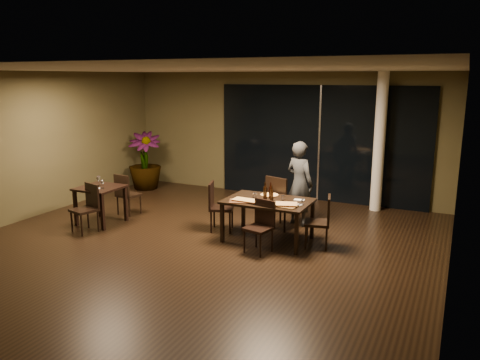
# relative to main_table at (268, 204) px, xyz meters

# --- Properties ---
(ground) EXTENTS (8.00, 8.00, 0.00)m
(ground) POSITION_rel_main_table_xyz_m (-1.00, -0.80, -0.68)
(ground) COLOR black
(ground) RESTS_ON ground
(wall_back) EXTENTS (8.00, 0.10, 3.00)m
(wall_back) POSITION_rel_main_table_xyz_m (-1.00, 3.25, 0.82)
(wall_back) COLOR #494227
(wall_back) RESTS_ON ground
(wall_left) EXTENTS (0.10, 8.00, 3.00)m
(wall_left) POSITION_rel_main_table_xyz_m (-5.05, -0.80, 0.82)
(wall_left) COLOR #494227
(wall_left) RESTS_ON ground
(wall_right) EXTENTS (0.10, 8.00, 3.00)m
(wall_right) POSITION_rel_main_table_xyz_m (3.05, -0.80, 0.82)
(wall_right) COLOR #494227
(wall_right) RESTS_ON ground
(ceiling) EXTENTS (8.00, 8.00, 0.04)m
(ceiling) POSITION_rel_main_table_xyz_m (-1.00, -0.80, 2.34)
(ceiling) COLOR silver
(ceiling) RESTS_ON wall_back
(window_panel) EXTENTS (5.00, 0.06, 2.70)m
(window_panel) POSITION_rel_main_table_xyz_m (0.00, 3.16, 0.67)
(window_panel) COLOR black
(window_panel) RESTS_ON ground
(column) EXTENTS (0.24, 0.24, 3.00)m
(column) POSITION_rel_main_table_xyz_m (1.40, 2.85, 0.82)
(column) COLOR white
(column) RESTS_ON ground
(main_table) EXTENTS (1.50, 1.00, 0.75)m
(main_table) POSITION_rel_main_table_xyz_m (0.00, 0.00, 0.00)
(main_table) COLOR black
(main_table) RESTS_ON ground
(side_table) EXTENTS (0.80, 0.80, 0.75)m
(side_table) POSITION_rel_main_table_xyz_m (-3.40, -0.50, -0.05)
(side_table) COLOR black
(side_table) RESTS_ON ground
(chair_main_far) EXTENTS (0.60, 0.60, 1.04)m
(chair_main_far) POSITION_rel_main_table_xyz_m (-0.04, 0.70, -0.09)
(chair_main_far) COLOR black
(chair_main_far) RESTS_ON ground
(chair_main_near) EXTENTS (0.49, 0.49, 0.87)m
(chair_main_near) POSITION_rel_main_table_xyz_m (0.10, -0.53, -0.19)
(chair_main_near) COLOR black
(chair_main_near) RESTS_ON ground
(chair_main_left) EXTENTS (0.56, 0.56, 0.94)m
(chair_main_left) POSITION_rel_main_table_xyz_m (-1.08, 0.11, -0.15)
(chair_main_left) COLOR black
(chair_main_left) RESTS_ON ground
(chair_main_right) EXTENTS (0.51, 0.51, 0.91)m
(chair_main_right) POSITION_rel_main_table_xyz_m (0.96, 0.09, -0.17)
(chair_main_right) COLOR black
(chair_main_right) RESTS_ON ground
(chair_side_far) EXTENTS (0.46, 0.46, 0.89)m
(chair_side_far) POSITION_rel_main_table_xyz_m (-3.31, 0.17, -0.18)
(chair_side_far) COLOR black
(chair_side_far) RESTS_ON ground
(chair_side_near) EXTENTS (0.52, 0.52, 0.91)m
(chair_side_near) POSITION_rel_main_table_xyz_m (-3.27, -0.99, -0.17)
(chair_side_near) COLOR black
(chair_side_near) RESTS_ON ground
(diner) EXTENTS (0.67, 0.56, 1.67)m
(diner) POSITION_rel_main_table_xyz_m (0.20, 1.13, 0.16)
(diner) COLOR #292B2E
(diner) RESTS_ON ground
(potted_plant) EXTENTS (1.12, 1.12, 1.49)m
(potted_plant) POSITION_rel_main_table_xyz_m (-4.40, 2.29, 0.07)
(potted_plant) COLOR #1B531C
(potted_plant) RESTS_ON ground
(pizza_board_left) EXTENTS (0.67, 0.50, 0.01)m
(pizza_board_left) POSITION_rel_main_table_xyz_m (-0.30, -0.27, 0.08)
(pizza_board_left) COLOR #422515
(pizza_board_left) RESTS_ON main_table
(pizza_board_right) EXTENTS (0.62, 0.36, 0.01)m
(pizza_board_right) POSITION_rel_main_table_xyz_m (0.33, -0.23, 0.08)
(pizza_board_right) COLOR #4A3217
(pizza_board_right) RESTS_ON main_table
(oblong_pizza_left) EXTENTS (0.48, 0.23, 0.02)m
(oblong_pizza_left) POSITION_rel_main_table_xyz_m (-0.30, -0.27, 0.10)
(oblong_pizza_left) COLOR maroon
(oblong_pizza_left) RESTS_ON pizza_board_left
(oblong_pizza_right) EXTENTS (0.58, 0.39, 0.02)m
(oblong_pizza_right) POSITION_rel_main_table_xyz_m (0.33, -0.23, 0.10)
(oblong_pizza_right) COLOR #680909
(oblong_pizza_right) RESTS_ON pizza_board_right
(round_pizza) EXTENTS (0.32, 0.32, 0.01)m
(round_pizza) POSITION_rel_main_table_xyz_m (-0.10, 0.31, 0.08)
(round_pizza) COLOR #B33213
(round_pizza) RESTS_ON main_table
(bottle_a) EXTENTS (0.07, 0.07, 0.31)m
(bottle_a) POSITION_rel_main_table_xyz_m (-0.07, 0.02, 0.23)
(bottle_a) COLOR black
(bottle_a) RESTS_ON main_table
(bottle_b) EXTENTS (0.06, 0.06, 0.27)m
(bottle_b) POSITION_rel_main_table_xyz_m (0.07, -0.02, 0.21)
(bottle_b) COLOR black
(bottle_b) RESTS_ON main_table
(bottle_c) EXTENTS (0.06, 0.06, 0.29)m
(bottle_c) POSITION_rel_main_table_xyz_m (-0.01, 0.14, 0.22)
(bottle_c) COLOR black
(bottle_c) RESTS_ON main_table
(tumbler_left) EXTENTS (0.07, 0.07, 0.08)m
(tumbler_left) POSITION_rel_main_table_xyz_m (-0.28, 0.05, 0.12)
(tumbler_left) COLOR white
(tumbler_left) RESTS_ON main_table
(tumbler_right) EXTENTS (0.07, 0.07, 0.09)m
(tumbler_right) POSITION_rel_main_table_xyz_m (0.25, 0.10, 0.12)
(tumbler_right) COLOR white
(tumbler_right) RESTS_ON main_table
(napkin_near) EXTENTS (0.20, 0.16, 0.01)m
(napkin_near) POSITION_rel_main_table_xyz_m (0.56, -0.10, 0.08)
(napkin_near) COLOR white
(napkin_near) RESTS_ON main_table
(napkin_far) EXTENTS (0.19, 0.12, 0.01)m
(napkin_far) POSITION_rel_main_table_xyz_m (0.51, 0.21, 0.08)
(napkin_far) COLOR white
(napkin_far) RESTS_ON main_table
(wine_glass_a) EXTENTS (0.08, 0.08, 0.19)m
(wine_glass_a) POSITION_rel_main_table_xyz_m (-3.49, -0.42, 0.17)
(wine_glass_a) COLOR white
(wine_glass_a) RESTS_ON side_table
(wine_glass_b) EXTENTS (0.07, 0.07, 0.16)m
(wine_glass_b) POSITION_rel_main_table_xyz_m (-3.27, -0.56, 0.16)
(wine_glass_b) COLOR white
(wine_glass_b) RESTS_ON side_table
(side_napkin) EXTENTS (0.21, 0.17, 0.01)m
(side_napkin) POSITION_rel_main_table_xyz_m (-3.36, -0.68, 0.08)
(side_napkin) COLOR white
(side_napkin) RESTS_ON side_table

